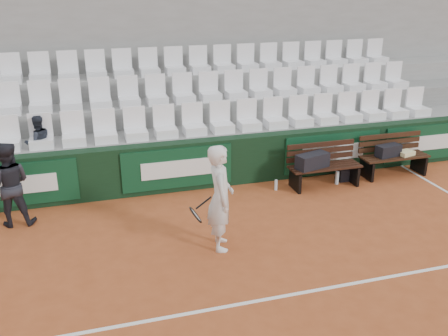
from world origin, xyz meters
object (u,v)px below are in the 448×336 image
at_px(sports_bag_right, 388,151).
at_px(tennis_player, 220,198).
at_px(sports_bag_ground, 347,174).
at_px(ball_kid, 9,185).
at_px(sports_bag_left, 312,161).
at_px(spectator_c, 35,120).
at_px(bench_right, 393,165).
at_px(water_bottle_near, 276,185).
at_px(water_bottle_far, 337,178).
at_px(bench_left, 324,176).

bearing_deg(sports_bag_right, tennis_player, -156.04).
height_order(sports_bag_ground, ball_kid, ball_kid).
bearing_deg(sports_bag_left, spectator_c, 166.78).
xyz_separation_m(sports_bag_right, tennis_player, (-4.29, -1.91, 0.28)).
height_order(bench_right, tennis_player, tennis_player).
distance_m(sports_bag_left, water_bottle_near, 0.88).
height_order(sports_bag_left, tennis_player, tennis_player).
distance_m(sports_bag_right, tennis_player, 4.70).
distance_m(water_bottle_near, water_bottle_far, 1.34).
distance_m(water_bottle_near, ball_kid, 4.99).
height_order(bench_left, tennis_player, tennis_player).
height_order(water_bottle_near, ball_kid, ball_kid).
bearing_deg(tennis_player, sports_bag_left, 35.62).
bearing_deg(sports_bag_ground, bench_left, -164.38).
distance_m(bench_left, tennis_player, 3.31).
bearing_deg(spectator_c, bench_right, 152.39).
relative_size(sports_bag_right, water_bottle_far, 1.93).
distance_m(water_bottle_far, spectator_c, 6.10).
relative_size(bench_left, sports_bag_left, 2.19).
relative_size(water_bottle_near, ball_kid, 0.15).
xyz_separation_m(bench_right, sports_bag_ground, (-1.09, 0.05, -0.09)).
bearing_deg(sports_bag_left, bench_right, 4.22).
height_order(sports_bag_left, sports_bag_ground, sports_bag_left).
bearing_deg(water_bottle_near, spectator_c, 166.02).
distance_m(bench_left, water_bottle_near, 1.04).
height_order(water_bottle_far, ball_kid, ball_kid).
relative_size(bench_left, water_bottle_far, 5.36).
relative_size(sports_bag_right, sports_bag_ground, 1.26).
xyz_separation_m(sports_bag_right, spectator_c, (-7.07, 1.06, 0.96)).
xyz_separation_m(sports_bag_right, water_bottle_far, (-1.25, -0.12, -0.44)).
relative_size(water_bottle_far, tennis_player, 0.16).
bearing_deg(bench_right, sports_bag_right, 173.49).
height_order(ball_kid, spectator_c, spectator_c).
relative_size(sports_bag_left, water_bottle_far, 2.45).
relative_size(bench_left, bench_right, 1.00).
relative_size(sports_bag_left, water_bottle_near, 3.07).
bearing_deg(bench_left, sports_bag_left, -175.12).
distance_m(ball_kid, spectator_c, 1.50).
xyz_separation_m(tennis_player, ball_kid, (-3.25, 1.76, -0.11)).
relative_size(bench_right, sports_bag_left, 2.19).
bearing_deg(water_bottle_near, ball_kid, -179.05).
xyz_separation_m(water_bottle_far, ball_kid, (-6.29, -0.02, 0.61)).
xyz_separation_m(bench_left, sports_bag_ground, (0.63, 0.18, -0.09)).
height_order(bench_left, sports_bag_ground, bench_left).
relative_size(bench_right, water_bottle_far, 5.36).
distance_m(tennis_player, spectator_c, 4.12).
bearing_deg(tennis_player, bench_right, 22.98).
relative_size(sports_bag_left, tennis_player, 0.40).
relative_size(sports_bag_ground, tennis_player, 0.25).
height_order(water_bottle_near, spectator_c, spectator_c).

